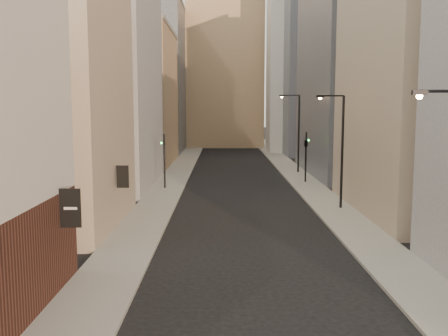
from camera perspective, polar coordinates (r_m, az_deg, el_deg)
sidewalk_left at (r=60.21m, az=-4.94°, el=-0.02°), size 3.00×140.00×0.15m
sidewalk_right at (r=60.55m, az=7.41°, el=-0.01°), size 3.00×140.00×0.15m
left_bldg_beige at (r=32.30m, az=-19.28°, el=7.66°), size 8.00×12.00×16.00m
left_bldg_grey at (r=47.79m, az=-13.06°, el=9.93°), size 8.00×16.00×20.00m
left_bldg_tan at (r=65.41m, az=-9.51°, el=7.86°), size 8.00×18.00×17.00m
left_bldg_wingrid at (r=85.33m, az=-7.37°, el=10.03°), size 8.00×20.00×24.00m
right_bldg_beige at (r=37.21m, az=21.51°, el=10.52°), size 8.00×16.00×20.00m
right_bldg_wingrid at (r=56.49m, az=13.99°, el=12.48°), size 8.00×20.00×26.00m
clock_tower at (r=97.10m, az=0.10°, el=13.05°), size 14.00×14.00×44.90m
white_tower at (r=84.11m, az=7.93°, el=14.59°), size 8.00×8.00×41.50m
streetlamp_mid at (r=36.55m, az=13.08°, el=2.58°), size 2.12×0.70×8.24m
streetlamp_far at (r=56.01m, az=8.32°, el=4.45°), size 2.29×0.33×8.73m
traffic_light_left at (r=44.95m, az=-6.84°, el=2.09°), size 0.56×0.46×5.00m
traffic_light_right at (r=48.84m, az=9.36°, el=2.69°), size 0.74×0.74×5.00m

